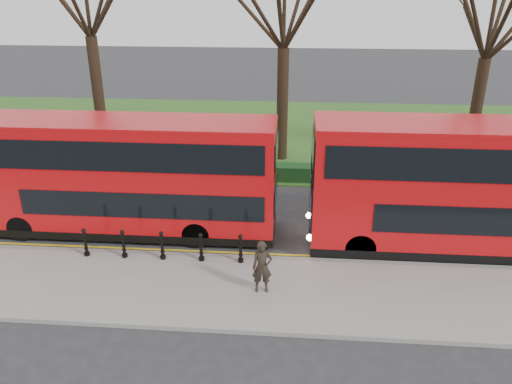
# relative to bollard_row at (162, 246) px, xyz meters

# --- Properties ---
(ground) EXTENTS (120.00, 120.00, 0.00)m
(ground) POSITION_rel_bollard_row_xyz_m (1.74, 1.35, -0.65)
(ground) COLOR #28282B
(ground) RESTS_ON ground
(pavement) EXTENTS (60.00, 4.00, 0.15)m
(pavement) POSITION_rel_bollard_row_xyz_m (1.74, -1.65, -0.57)
(pavement) COLOR gray
(pavement) RESTS_ON ground
(kerb) EXTENTS (60.00, 0.25, 0.16)m
(kerb) POSITION_rel_bollard_row_xyz_m (1.74, 0.35, -0.57)
(kerb) COLOR slate
(kerb) RESTS_ON ground
(grass_verge) EXTENTS (60.00, 18.00, 0.06)m
(grass_verge) POSITION_rel_bollard_row_xyz_m (1.74, 16.35, -0.62)
(grass_verge) COLOR #2F501A
(grass_verge) RESTS_ON ground
(hedge) EXTENTS (60.00, 0.90, 0.80)m
(hedge) POSITION_rel_bollard_row_xyz_m (1.74, 8.15, -0.25)
(hedge) COLOR black
(hedge) RESTS_ON ground
(yellow_line_outer) EXTENTS (60.00, 0.10, 0.01)m
(yellow_line_outer) POSITION_rel_bollard_row_xyz_m (1.74, 0.65, -0.64)
(yellow_line_outer) COLOR yellow
(yellow_line_outer) RESTS_ON ground
(yellow_line_inner) EXTENTS (60.00, 0.10, 0.01)m
(yellow_line_inner) POSITION_rel_bollard_row_xyz_m (1.74, 0.85, -0.64)
(yellow_line_inner) COLOR yellow
(yellow_line_inner) RESTS_ON ground
(tree_mid) EXTENTS (6.93, 6.93, 10.83)m
(tree_mid) POSITION_rel_bollard_row_xyz_m (3.74, 11.35, 7.22)
(tree_mid) COLOR black
(tree_mid) RESTS_ON ground
(tree_right) EXTENTS (6.48, 6.48, 10.12)m
(tree_right) POSITION_rel_bollard_row_xyz_m (13.74, 11.35, 6.70)
(tree_right) COLOR black
(tree_right) RESTS_ON ground
(bollard_row) EXTENTS (5.61, 0.15, 1.00)m
(bollard_row) POSITION_rel_bollard_row_xyz_m (0.00, 0.00, 0.00)
(bollard_row) COLOR black
(bollard_row) RESTS_ON pavement
(bus_lead) EXTENTS (11.19, 2.57, 4.45)m
(bus_lead) POSITION_rel_bollard_row_xyz_m (-1.79, 2.30, 1.59)
(bus_lead) COLOR #B90C0F
(bus_lead) RESTS_ON ground
(bus_rear) EXTENTS (11.85, 2.72, 4.72)m
(bus_rear) POSITION_rel_bollard_row_xyz_m (11.03, 1.84, 1.73)
(bus_rear) COLOR #B90C0F
(bus_rear) RESTS_ON ground
(pedestrian) EXTENTS (0.67, 0.49, 1.70)m
(pedestrian) POSITION_rel_bollard_row_xyz_m (3.59, -1.67, 0.35)
(pedestrian) COLOR black
(pedestrian) RESTS_ON pavement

